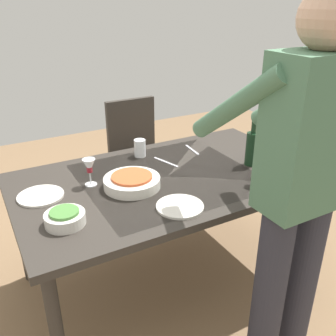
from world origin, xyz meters
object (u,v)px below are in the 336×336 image
Objects in this scene: water_cup_far_left at (302,170)px; wine_glass_right at (89,167)px; chair_near at (137,150)px; dinner_plate_near at (180,206)px; wine_glass_left at (261,166)px; serving_bowl_pasta at (132,181)px; person_server at (299,185)px; side_bowl_salad at (65,218)px; dining_table at (168,186)px; water_cup_near_right at (257,149)px; dinner_plate_far at (41,196)px; wine_bottle at (252,147)px; water_cup_near_left at (140,148)px.

wine_glass_right is at bearing -23.95° from water_cup_far_left.
chair_near is 3.96× the size of dinner_plate_near.
serving_bowl_pasta is at bearing -25.50° from wine_glass_left.
person_server is 1.00m from side_bowl_salad.
chair_near reaches higher than dining_table.
water_cup_far_left is at bearing 172.83° from side_bowl_salad.
water_cup_near_right is (-0.64, 0.00, 0.11)m from dining_table.
person_server is 11.19× the size of wine_glass_right.
water_cup_near_right is 0.82m from dinner_plate_near.
water_cup_near_right reaches higher than dining_table.
person_server reaches higher than dinner_plate_far.
wine_glass_left and wine_glass_right have the same top height.
wine_glass_right is 0.28m from dinner_plate_far.
wine_bottle reaches higher than serving_bowl_pasta.
wine_glass_left is 0.41m from water_cup_near_right.
person_server reaches higher than dinner_plate_near.
wine_glass_left is 1.03m from side_bowl_salad.
water_cup_near_right is at bearing -121.68° from person_server.
dinner_plate_near is at bearing 20.07° from wine_bottle.
wine_glass_right reaches higher than water_cup_near_left.
person_server reaches higher than water_cup_far_left.
person_server is 0.57m from dinner_plate_near.
wine_bottle is at bearing -62.89° from water_cup_far_left.
wine_glass_right is 0.39m from side_bowl_salad.
person_server is 0.75m from wine_bottle.
wine_glass_left is 0.52m from dinner_plate_near.
chair_near is 1.03m from wine_glass_right.
serving_bowl_pasta is at bearing 64.27° from chair_near.
serving_bowl_pasta reaches higher than dining_table.
water_cup_near_left reaches higher than serving_bowl_pasta.
chair_near is at bearing -81.15° from wine_glass_left.
water_cup_near_right is 0.36m from water_cup_far_left.
wine_glass_right is 0.66× the size of dinner_plate_near.
dining_table is 0.53m from wine_glass_left.
person_server reaches higher than side_bowl_salad.
water_cup_far_left is at bearing 91.23° from water_cup_near_right.
water_cup_far_left is (-0.66, 0.71, -0.01)m from water_cup_near_left.
wine_bottle reaches higher than dinner_plate_far.
wine_glass_left is 0.77m from water_cup_near_left.
side_bowl_salad is at bearing -34.08° from person_server.
dining_table is 19.18× the size of water_cup_far_left.
chair_near is 1.39m from side_bowl_salad.
dinner_plate_far is at bearing -45.00° from person_server.
serving_bowl_pasta is 1.67× the size of side_bowl_salad.
chair_near is at bearing -138.70° from dinner_plate_far.
water_cup_near_left is 0.68m from dinner_plate_near.
chair_near is at bearing -103.02° from dining_table.
water_cup_far_left is at bearing 156.05° from wine_glass_right.
dining_table is 0.91m from chair_near.
dinner_plate_far is (0.68, -0.10, 0.07)m from dining_table.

